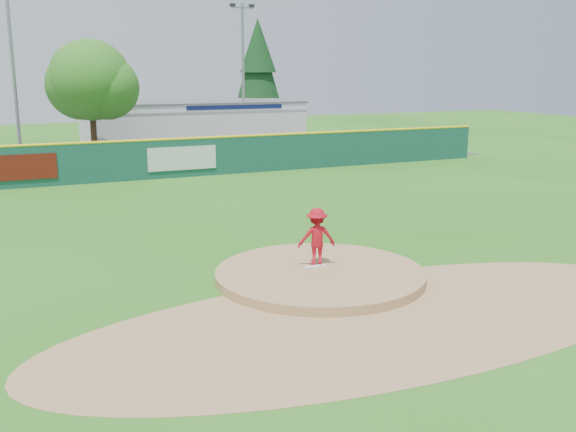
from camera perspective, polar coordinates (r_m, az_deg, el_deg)
name	(u,v)px	position (r m, az deg, el deg)	size (l,w,h in m)	color
ground	(320,279)	(16.96, 2.85, -5.63)	(120.00, 120.00, 0.00)	#286B19
pitchers_mound	(320,279)	(16.96, 2.85, -5.63)	(5.50, 5.50, 0.50)	#9E774C
pitching_rubber	(315,266)	(17.13, 2.39, -4.49)	(0.60, 0.15, 0.04)	white
infield_dirt_arc	(383,318)	(14.52, 8.41, -8.92)	(15.40, 15.40, 0.01)	#9E774C
parking_lot	(123,158)	(42.26, -14.43, 5.00)	(44.00, 16.00, 0.02)	#38383A
pitcher	(317,237)	(17.09, 2.57, -1.88)	(1.01, 0.58, 1.56)	#AD0E1D
van	(79,158)	(38.23, -18.10, 4.94)	(2.00, 4.34, 1.21)	silver
pool_building_grp	(191,123)	(48.31, -8.59, 8.14)	(15.20, 8.20, 3.31)	silver
fence_banners	(104,163)	(32.82, -16.07, 4.57)	(11.54, 0.04, 1.20)	#5D150D
outfield_fence	(156,158)	(33.38, -11.65, 5.09)	(40.00, 0.14, 2.07)	#15453A
deciduous_tree	(91,86)	(39.64, -17.14, 10.97)	(5.60, 5.60, 7.36)	#382314
conifer_tree	(258,70)	(54.27, -2.67, 12.83)	(4.40, 4.40, 9.50)	#382314
light_pole_left	(12,60)	(41.28, -23.30, 12.64)	(1.75, 0.25, 11.00)	gray
light_pole_right	(243,70)	(46.29, -4.02, 12.86)	(1.75, 0.25, 10.00)	gray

